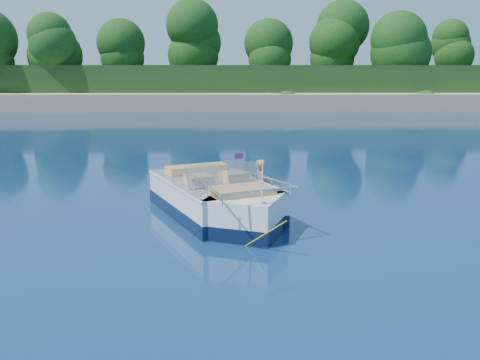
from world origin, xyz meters
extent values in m
plane|color=#0A1746|center=(0.00, 0.00, 0.00)|extent=(160.00, 160.00, 0.00)
cube|color=tan|center=(0.00, 38.00, 0.50)|extent=(170.00, 8.00, 2.00)
cube|color=#173314|center=(0.00, 65.00, 1.00)|extent=(170.00, 56.00, 6.00)
cylinder|color=black|center=(-18.00, 40.50, 3.10)|extent=(0.44, 0.44, 3.20)
sphere|color=black|center=(-18.00, 40.50, 6.14)|extent=(5.28, 5.28, 5.28)
cylinder|color=black|center=(0.00, 42.00, 3.30)|extent=(0.44, 0.44, 3.60)
sphere|color=black|center=(0.00, 42.00, 6.72)|extent=(5.94, 5.94, 5.94)
cylinder|color=black|center=(20.00, 40.00, 2.80)|extent=(0.44, 0.44, 2.60)
sphere|color=black|center=(20.00, 40.00, 5.27)|extent=(4.29, 4.29, 4.29)
cube|color=white|center=(-3.36, 1.24, 0.33)|extent=(3.68, 4.63, 1.14)
cube|color=white|center=(-2.55, -0.53, 0.33)|extent=(1.97, 1.97, 1.14)
cube|color=#0C1832|center=(-3.36, 1.24, 0.17)|extent=(3.73, 4.69, 0.33)
cube|color=#0C1832|center=(-2.55, -0.53, 0.17)|extent=(2.01, 2.01, 0.33)
cube|color=tan|center=(-3.50, 1.54, 0.65)|extent=(2.78, 3.33, 0.11)
cube|color=white|center=(-3.36, 1.24, 0.87)|extent=(3.72, 4.65, 0.07)
cube|color=black|center=(-4.30, 3.28, 0.38)|extent=(0.70, 0.59, 0.98)
cube|color=#8C9EA5|center=(-3.49, 0.35, 1.18)|extent=(0.89, 0.52, 0.53)
cube|color=#8C9EA5|center=(-2.60, 0.75, 1.18)|extent=(0.87, 0.70, 0.53)
cube|color=tan|center=(-3.69, 0.79, 0.90)|extent=(0.79, 0.79, 0.43)
cube|color=tan|center=(-2.80, 1.20, 0.90)|extent=(0.79, 0.79, 0.43)
cube|color=tan|center=(-3.81, 2.23, 0.90)|extent=(1.79, 1.25, 0.41)
cube|color=tan|center=(-2.64, -0.34, 0.88)|extent=(1.64, 1.34, 0.37)
cylinder|color=white|center=(-2.21, -1.28, 1.36)|extent=(0.04, 0.04, 0.92)
cube|color=red|center=(-2.69, 0.71, 1.62)|extent=(0.22, 0.11, 0.15)
cube|color=silver|center=(-2.19, -1.32, 0.93)|extent=(0.13, 0.10, 0.05)
cylinder|color=gold|center=(-2.18, -1.74, 0.38)|extent=(0.84, 0.85, 0.83)
torus|color=#FFDA00|center=(-1.95, 3.15, 0.09)|extent=(1.35, 1.35, 0.35)
torus|color=red|center=(-1.95, 3.15, 0.10)|extent=(1.11, 1.11, 0.12)
imported|color=tan|center=(-1.98, 3.17, 0.00)|extent=(0.44, 0.89, 1.70)
camera|label=1|loc=(-2.82, -12.28, 3.74)|focal=40.00mm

